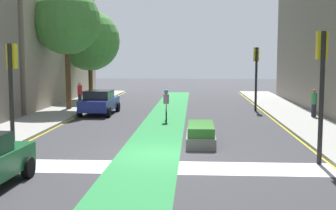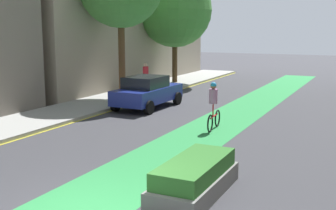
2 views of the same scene
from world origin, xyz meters
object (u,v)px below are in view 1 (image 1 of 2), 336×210
object	(u,v)px
pedestrian_sidewalk_right_a	(314,103)
pedestrian_sidewalk_left_a	(80,93)
traffic_signal_far_right	(256,67)
street_tree_far	(90,41)
traffic_signal_near_left	(12,77)
street_tree_near	(67,21)
traffic_signal_near_right	(321,72)
car_blue_left_far	(99,102)
median_planter	(201,134)
cyclist_in_lane	(166,105)

from	to	relation	value
pedestrian_sidewalk_right_a	pedestrian_sidewalk_left_a	distance (m)	16.60
traffic_signal_far_right	street_tree_far	world-z (taller)	street_tree_far
traffic_signal_near_left	pedestrian_sidewalk_right_a	bearing A→B (deg)	35.73
traffic_signal_near_left	street_tree_near	distance (m)	13.92
traffic_signal_near_right	car_blue_left_far	distance (m)	16.64
traffic_signal_near_right	car_blue_left_far	bearing A→B (deg)	129.25
car_blue_left_far	median_planter	world-z (taller)	car_blue_left_far
pedestrian_sidewalk_right_a	median_planter	size ratio (longest dim) A/B	0.54
traffic_signal_far_right	median_planter	bearing A→B (deg)	-108.12
cyclist_in_lane	street_tree_near	size ratio (longest dim) A/B	0.22
car_blue_left_far	pedestrian_sidewalk_right_a	bearing A→B (deg)	-6.51
traffic_signal_near_right	pedestrian_sidewalk_right_a	size ratio (longest dim) A/B	2.77
traffic_signal_far_right	car_blue_left_far	xyz separation A→B (m)	(-10.34, -2.60, -2.24)
median_planter	street_tree_near	bearing A→B (deg)	128.32
pedestrian_sidewalk_right_a	car_blue_left_far	bearing A→B (deg)	173.49
traffic_signal_far_right	car_blue_left_far	bearing A→B (deg)	-165.91
street_tree_far	car_blue_left_far	bearing A→B (deg)	-73.40
traffic_signal_near_right	median_planter	distance (m)	5.89
street_tree_near	car_blue_left_far	bearing A→B (deg)	-35.61
traffic_signal_far_right	cyclist_in_lane	bearing A→B (deg)	-135.96
traffic_signal_far_right	pedestrian_sidewalk_left_a	xyz separation A→B (m)	(-12.71, 1.60, -2.04)
car_blue_left_far	street_tree_near	bearing A→B (deg)	144.39
pedestrian_sidewalk_right_a	median_planter	bearing A→B (deg)	-130.62
street_tree_far	median_planter	size ratio (longest dim) A/B	2.47
pedestrian_sidewalk_right_a	street_tree_far	world-z (taller)	street_tree_far
cyclist_in_lane	street_tree_near	distance (m)	9.99
pedestrian_sidewalk_right_a	traffic_signal_near_right	bearing A→B (deg)	-104.00
traffic_signal_far_right	cyclist_in_lane	size ratio (longest dim) A/B	2.34
traffic_signal_far_right	pedestrian_sidewalk_right_a	distance (m)	5.42
car_blue_left_far	cyclist_in_lane	bearing A→B (deg)	-33.91
street_tree_near	street_tree_far	world-z (taller)	street_tree_near
traffic_signal_near_left	car_blue_left_far	world-z (taller)	traffic_signal_near_left
traffic_signal_near_right	median_planter	size ratio (longest dim) A/B	1.51
pedestrian_sidewalk_right_a	street_tree_near	xyz separation A→B (m)	(-15.76, 3.33, 5.12)
traffic_signal_near_right	pedestrian_sidewalk_left_a	size ratio (longest dim) A/B	2.71
cyclist_in_lane	street_tree_near	xyz separation A→B (m)	(-7.06, 4.86, 5.13)
traffic_signal_near_left	pedestrian_sidewalk_left_a	distance (m)	16.02
street_tree_far	traffic_signal_near_right	bearing A→B (deg)	-58.92
traffic_signal_near_right	street_tree_near	bearing A→B (deg)	131.65
car_blue_left_far	pedestrian_sidewalk_right_a	xyz separation A→B (m)	(13.22, -1.51, 0.18)
pedestrian_sidewalk_right_a	pedestrian_sidewalk_left_a	world-z (taller)	pedestrian_sidewalk_left_a
street_tree_near	median_planter	world-z (taller)	street_tree_near
car_blue_left_far	traffic_signal_near_left	bearing A→B (deg)	-94.14
traffic_signal_near_right	cyclist_in_lane	distance (m)	11.58
traffic_signal_far_right	pedestrian_sidewalk_right_a	size ratio (longest dim) A/B	2.65
traffic_signal_near_left	pedestrian_sidewalk_left_a	size ratio (longest dim) A/B	2.49
cyclist_in_lane	street_tree_far	size ratio (longest dim) A/B	0.25
cyclist_in_lane	street_tree_far	bearing A→B (deg)	120.92
traffic_signal_near_right	traffic_signal_far_right	size ratio (longest dim) A/B	1.05
cyclist_in_lane	pedestrian_sidewalk_left_a	bearing A→B (deg)	133.59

